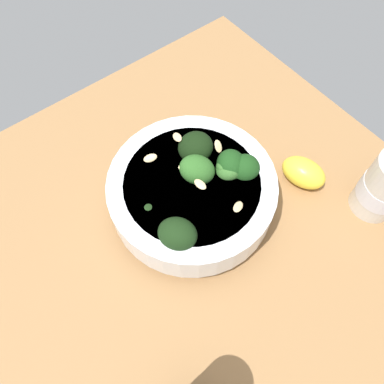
% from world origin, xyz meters
% --- Properties ---
extents(ground_plane, '(0.66, 0.66, 0.05)m').
position_xyz_m(ground_plane, '(0.00, 0.00, -0.02)').
color(ground_plane, '#996D42').
extents(bowl_of_broccoli, '(0.22, 0.22, 0.10)m').
position_xyz_m(bowl_of_broccoli, '(-0.02, -0.03, 0.04)').
color(bowl_of_broccoli, white).
rests_on(bowl_of_broccoli, ground_plane).
extents(lemon_wedge, '(0.06, 0.08, 0.04)m').
position_xyz_m(lemon_wedge, '(-0.17, 0.03, 0.02)').
color(lemon_wedge, yellow).
rests_on(lemon_wedge, ground_plane).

